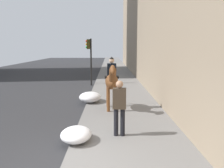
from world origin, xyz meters
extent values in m
cube|color=slate|center=(0.00, -1.72, 0.06)|extent=(120.00, 3.45, 0.12)
ellipsoid|color=brown|center=(5.21, -1.21, 1.33)|extent=(1.52, 0.61, 0.66)
cylinder|color=brown|center=(4.77, -1.38, 0.63)|extent=(0.13, 0.13, 1.02)
cylinder|color=brown|center=(4.75, -1.06, 0.63)|extent=(0.13, 0.13, 1.02)
cylinder|color=brown|center=(5.67, -1.35, 0.63)|extent=(0.13, 0.13, 1.02)
cylinder|color=brown|center=(5.65, -1.03, 0.63)|extent=(0.13, 0.13, 1.02)
cylinder|color=brown|center=(4.44, -1.23, 1.68)|extent=(0.64, 0.30, 0.68)
ellipsoid|color=brown|center=(4.23, -1.24, 1.93)|extent=(0.63, 0.24, 0.49)
cylinder|color=black|center=(5.92, -1.18, 1.23)|extent=(0.29, 0.11, 0.55)
cube|color=black|center=(5.26, -1.21, 1.52)|extent=(0.46, 0.61, 0.08)
cube|color=black|center=(5.26, -1.21, 1.83)|extent=(0.29, 0.39, 0.55)
sphere|color=#D8AD8C|center=(5.26, -1.21, 2.23)|extent=(0.22, 0.22, 0.22)
cone|color=black|center=(5.26, -1.21, 2.35)|extent=(0.21, 0.21, 0.10)
cylinder|color=black|center=(1.87, -1.31, 0.54)|extent=(0.14, 0.14, 0.85)
cylinder|color=black|center=(1.86, -1.51, 0.54)|extent=(0.14, 0.14, 0.85)
cube|color=#3F3326|center=(1.87, -1.41, 1.28)|extent=(0.29, 0.42, 0.62)
sphere|color=tan|center=(1.87, -1.41, 1.71)|extent=(0.22, 0.22, 0.22)
cylinder|color=black|center=(12.80, 0.24, 1.70)|extent=(0.12, 0.12, 3.41)
cube|color=#2D280C|center=(12.80, 0.42, 3.01)|extent=(0.20, 0.24, 0.70)
sphere|color=red|center=(12.80, 0.55, 3.23)|extent=(0.14, 0.14, 0.14)
sphere|color=orange|center=(12.80, 0.55, 3.01)|extent=(0.14, 0.14, 0.14)
sphere|color=green|center=(12.80, 0.55, 2.79)|extent=(0.14, 0.14, 0.14)
ellipsoid|color=white|center=(1.42, -0.15, 0.32)|extent=(1.15, 0.89, 0.40)
ellipsoid|color=white|center=(6.64, -0.15, 0.36)|extent=(1.39, 1.07, 0.48)
camera|label=1|loc=(-5.45, -1.12, 2.81)|focal=40.00mm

